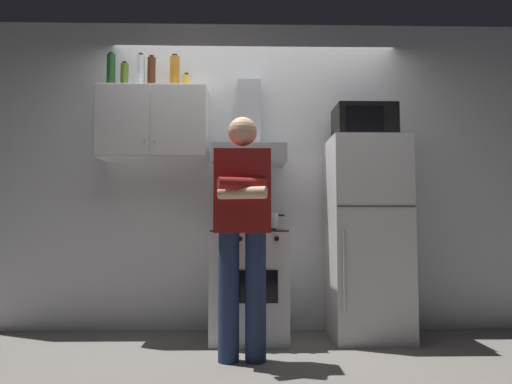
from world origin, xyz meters
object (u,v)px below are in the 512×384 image
at_px(refrigerator, 366,237).
at_px(person_standing, 242,225).
at_px(cooking_pot, 266,221).
at_px(bottle_wine_green, 111,71).
at_px(stove_oven, 249,284).
at_px(microwave, 364,123).
at_px(bottle_liquor_amber, 175,73).
at_px(bottle_olive_oil, 124,76).
at_px(bottle_vodka_clear, 141,72).
at_px(range_hood, 249,142).
at_px(bottle_rum_dark, 151,73).
at_px(upper_cabinet, 154,124).
at_px(bottle_spice_jar, 186,82).

xyz_separation_m(refrigerator, person_standing, (-1.00, -0.61, 0.10)).
bearing_deg(cooking_pot, bottle_wine_green, 170.66).
xyz_separation_m(stove_oven, refrigerator, (0.95, 0.00, 0.37)).
xyz_separation_m(microwave, bottle_liquor_amber, (-1.59, 0.15, 0.46)).
xyz_separation_m(microwave, bottle_olive_oil, (-2.00, 0.08, 0.42)).
bearing_deg(stove_oven, bottle_liquor_amber, 165.60).
bearing_deg(bottle_vodka_clear, range_hood, 0.87).
distance_m(bottle_vodka_clear, bottle_liquor_amber, 0.28).
height_order(refrigerator, bottle_rum_dark, bottle_rum_dark).
bearing_deg(range_hood, refrigerator, -7.55).
xyz_separation_m(upper_cabinet, bottle_rum_dark, (-0.03, -0.00, 0.44)).
height_order(bottle_rum_dark, bottle_wine_green, bottle_wine_green).
distance_m(person_standing, bottle_olive_oil, 1.75).
height_order(range_hood, person_standing, range_hood).
distance_m(upper_cabinet, cooking_pot, 1.26).
relative_size(cooking_pot, bottle_vodka_clear, 0.97).
relative_size(bottle_spice_jar, bottle_vodka_clear, 0.47).
height_order(refrigerator, person_standing, person_standing).
height_order(upper_cabinet, stove_oven, upper_cabinet).
bearing_deg(range_hood, bottle_vodka_clear, -179.13).
height_order(microwave, bottle_liquor_amber, bottle_liquor_amber).
height_order(bottle_spice_jar, bottle_olive_oil, bottle_olive_oil).
distance_m(cooking_pot, bottle_spice_jar, 1.38).
relative_size(cooking_pot, bottle_spice_jar, 2.06).
xyz_separation_m(upper_cabinet, range_hood, (0.80, 0.00, -0.15)).
height_order(upper_cabinet, bottle_olive_oil, bottle_olive_oil).
distance_m(refrigerator, bottle_wine_green, 2.53).
relative_size(person_standing, bottle_liquor_amber, 5.20).
bearing_deg(refrigerator, cooking_pot, -171.68).
bearing_deg(upper_cabinet, person_standing, -44.26).
height_order(upper_cabinet, bottle_vodka_clear, bottle_vodka_clear).
distance_m(upper_cabinet, bottle_rum_dark, 0.44).
distance_m(bottle_wine_green, bottle_liquor_amber, 0.53).
bearing_deg(refrigerator, bottle_wine_green, 177.49).
bearing_deg(person_standing, bottle_olive_oil, 144.78).
xyz_separation_m(refrigerator, cooking_pot, (-0.82, -0.12, 0.13)).
relative_size(bottle_rum_dark, bottle_spice_jar, 2.03).
distance_m(bottle_spice_jar, bottle_wine_green, 0.64).
xyz_separation_m(refrigerator, bottle_rum_dark, (-1.78, 0.12, 1.39)).
relative_size(microwave, bottle_wine_green, 1.59).
distance_m(bottle_rum_dark, bottle_liquor_amber, 0.19).
relative_size(upper_cabinet, refrigerator, 0.56).
height_order(cooking_pot, bottle_liquor_amber, bottle_liquor_amber).
bearing_deg(bottle_spice_jar, bottle_liquor_amber, 164.70).
relative_size(refrigerator, person_standing, 0.98).
bearing_deg(microwave, person_standing, -148.00).
distance_m(microwave, person_standing, 1.45).
distance_m(cooking_pot, bottle_vodka_clear, 1.66).
distance_m(stove_oven, bottle_rum_dark, 1.95).
bearing_deg(bottle_wine_green, bottle_rum_dark, 5.08).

